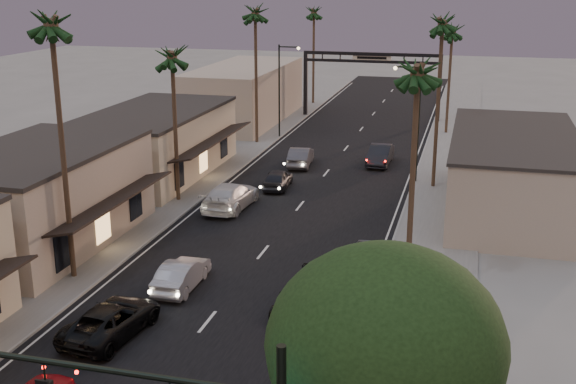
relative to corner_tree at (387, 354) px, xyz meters
The scene contains 27 objects.
ground 34.43m from the corner_tree, 106.23° to the left, with size 200.00×200.00×0.00m, color slate.
road 39.19m from the corner_tree, 104.16° to the left, with size 14.00×120.00×0.02m, color black.
sidewalk_left 48.78m from the corner_tree, 113.07° to the left, with size 5.00×92.00×0.12m, color slate.
sidewalk_right 44.94m from the corner_tree, 89.97° to the left, with size 5.00×92.00×0.12m, color slate.
storefront_mid 29.32m from the corner_tree, 140.47° to the left, with size 8.00×14.00×5.50m, color gray.
storefront_far 41.37m from the corner_tree, 123.05° to the left, with size 8.00×16.00×5.00m, color #BEB091.
storefront_dist 61.86m from the corner_tree, 111.33° to the left, with size 8.00×20.00×6.00m, color gray.
building_right 33.05m from the corner_tree, 82.09° to the left, with size 8.00×18.00×5.00m, color gray.
corner_tree is the anchor object (origin of this frame).
arch 63.26m from the corner_tree, 98.62° to the left, with size 15.20×0.40×7.27m.
streetlight_right 37.64m from the corner_tree, 93.89° to the left, with size 2.13×0.30×9.00m.
streetlight_left 53.15m from the corner_tree, 107.97° to the left, with size 2.13×0.30×9.00m.
palm_lb 24.36m from the corner_tree, 141.17° to the left, with size 3.20×3.20×15.20m.
palm_lc 34.09m from the corner_tree, 122.34° to the left, with size 3.20×3.20×12.20m.
palm_ld 51.28m from the corner_tree, 110.81° to the left, with size 3.20×3.20×14.20m.
palm_ra 17.45m from the corner_tree, 93.03° to the left, with size 3.20×3.20×13.20m.
palm_rb 37.12m from the corner_tree, 91.37° to the left, with size 3.20×3.20×14.20m.
palm_rc 56.74m from the corner_tree, 90.89° to the left, with size 3.20×3.20×12.20m.
palm_far 72.96m from the corner_tree, 104.14° to the left, with size 3.20×3.20×13.20m.
oncoming_pickup 16.87m from the corner_tree, 144.64° to the left, with size 2.48×5.38×1.49m, color black.
oncoming_silver 19.78m from the corner_tree, 129.21° to the left, with size 1.58×4.53×1.49m, color gray.
oncoming_white 31.57m from the corner_tree, 116.58° to the left, with size 2.47×6.08×1.76m, color #BABABA.
oncoming_dgrey 35.88m from the corner_tree, 109.96° to the left, with size 1.70×4.23×1.44m, color black.
oncoming_grey_far 42.33m from the corner_tree, 106.65° to the left, with size 1.69×4.84×1.59m, color #46464A.
curbside_black 15.77m from the corner_tree, 111.65° to the left, with size 2.01×4.93×1.43m, color black.
curbside_grey 20.29m from the corner_tree, 99.63° to the left, with size 1.70×4.22×1.44m, color #515156.
curbside_far 43.06m from the corner_tree, 97.63° to the left, with size 1.74×4.99×1.64m, color black.
Camera 1 is at (11.16, -9.12, 15.26)m, focal length 45.00 mm.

